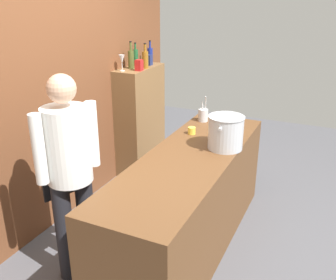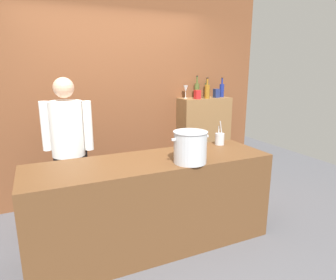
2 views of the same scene
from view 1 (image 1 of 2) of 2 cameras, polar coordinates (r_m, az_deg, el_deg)
ground_plane at (r=3.65m, az=2.88°, el=-15.41°), size 8.00×8.00×0.00m
brick_back_panel at (r=3.74m, az=-17.22°, el=9.91°), size 4.40×0.10×3.00m
prep_counter at (r=3.40m, az=3.03°, el=-9.34°), size 2.34×0.70×0.90m
bar_cabinet at (r=4.85m, az=-4.15°, el=3.10°), size 0.76×0.32×1.33m
chef at (r=2.97m, az=-14.59°, el=-3.68°), size 0.50×0.40×1.66m
stockpot_large at (r=3.33m, az=8.62°, el=1.13°), size 0.38×0.32×0.29m
utensil_crock at (r=4.03m, az=5.29°, el=3.77°), size 0.10×0.10×0.28m
butter_jar at (r=3.67m, az=3.57°, el=1.42°), size 0.07×0.07×0.07m
wine_bottle_olive at (r=4.59m, az=-5.56°, el=12.00°), size 0.07×0.07×0.32m
wine_bottle_amber at (r=4.60m, az=-3.43°, el=11.98°), size 0.07×0.07×0.29m
wine_bottle_green at (r=4.79m, az=-4.88°, el=12.30°), size 0.06×0.06×0.27m
wine_bottle_cobalt at (r=4.92m, az=-2.70°, el=12.60°), size 0.07×0.07×0.28m
wine_glass_wide at (r=4.45m, az=-6.93°, el=11.84°), size 0.07×0.07×0.18m
spice_tin_red at (r=4.46m, az=-4.36°, el=11.10°), size 0.08×0.08×0.12m
spice_tin_navy at (r=4.80m, az=-2.89°, el=11.87°), size 0.07×0.07×0.13m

